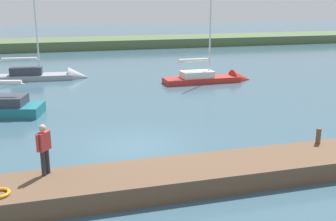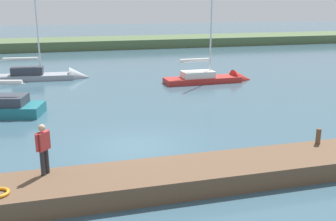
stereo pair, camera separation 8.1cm
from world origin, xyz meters
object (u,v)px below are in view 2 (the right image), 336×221
(mooring_post_far, at_px, (318,136))
(person_on_dock, at_px, (43,146))
(sailboat_behind_pier, at_px, (47,77))
(sailboat_far_right, at_px, (214,80))

(mooring_post_far, height_order, person_on_dock, person_on_dock)
(mooring_post_far, relative_size, sailboat_behind_pier, 0.07)
(mooring_post_far, xyz_separation_m, sailboat_behind_pier, (10.56, -20.84, -0.81))
(sailboat_behind_pier, bearing_deg, person_on_dock, -85.31)
(sailboat_behind_pier, relative_size, person_on_dock, 5.35)
(person_on_dock, bearing_deg, sailboat_far_right, 91.78)
(sailboat_far_right, xyz_separation_m, sailboat_behind_pier, (12.70, -4.69, 0.05))
(sailboat_far_right, relative_size, person_on_dock, 5.06)
(sailboat_behind_pier, distance_m, person_on_dock, 21.01)
(mooring_post_far, xyz_separation_m, person_on_dock, (10.33, 0.13, 0.67))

